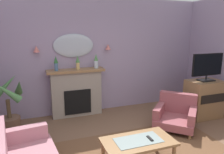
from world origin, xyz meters
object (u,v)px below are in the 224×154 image
object	(u,v)px
mantel_vase_centre	(56,63)
tv_cabinet	(204,99)
mantel_vase_left	(96,61)
wall_mirror	(74,46)
wall_sconce_right	(108,47)
coffee_table	(138,144)
mantel_vase_right	(78,62)
armchair_beside_couch	(176,114)
tv_flatscreen	(207,66)
potted_plant_tall_palm	(9,108)
tv_remote	(150,139)
fireplace	(77,93)
wall_sconce_left	(36,49)

from	to	relation	value
mantel_vase_centre	tv_cabinet	world-z (taller)	mantel_vase_centre
mantel_vase_left	wall_mirror	distance (m)	0.65
wall_sconce_right	coffee_table	distance (m)	2.78
mantel_vase_right	mantel_vase_left	world-z (taller)	mantel_vase_left
armchair_beside_couch	wall_mirror	bearing A→B (deg)	140.68
wall_sconce_right	tv_flatscreen	distance (m)	2.41
wall_sconce_right	armchair_beside_couch	world-z (taller)	wall_sconce_right
wall_mirror	potted_plant_tall_palm	distance (m)	1.98
tv_remote	tv_flatscreen	distance (m)	2.64
fireplace	wall_sconce_left	bearing A→B (deg)	173.84
fireplace	tv_flatscreen	size ratio (longest dim) A/B	1.62
mantel_vase_centre	tv_cabinet	distance (m)	3.62
mantel_vase_right	tv_flatscreen	bearing A→B (deg)	-21.76
mantel_vase_centre	tv_cabinet	size ratio (longest dim) A/B	0.38
wall_sconce_left	tv_cabinet	size ratio (longest dim) A/B	0.16
wall_sconce_left	wall_sconce_right	distance (m)	1.70
tv_flatscreen	potted_plant_tall_palm	bearing A→B (deg)	171.71
tv_remote	tv_cabinet	bearing A→B (deg)	29.61
wall_sconce_right	tv_flatscreen	world-z (taller)	wall_sconce_right
wall_sconce_right	mantel_vase_right	bearing A→B (deg)	-171.47
fireplace	tv_flatscreen	bearing A→B (deg)	-21.90
mantel_vase_centre	wall_sconce_right	bearing A→B (deg)	5.27
wall_mirror	potted_plant_tall_palm	world-z (taller)	wall_mirror
fireplace	wall_sconce_right	bearing A→B (deg)	6.16
mantel_vase_left	armchair_beside_couch	bearing A→B (deg)	-44.76
wall_mirror	armchair_beside_couch	world-z (taller)	wall_mirror
mantel_vase_right	potted_plant_tall_palm	bearing A→B (deg)	-161.93
mantel_vase_left	coffee_table	size ratio (longest dim) A/B	0.31
mantel_vase_centre	tv_remote	world-z (taller)	mantel_vase_centre
wall_sconce_left	tv_cabinet	world-z (taller)	wall_sconce_left
coffee_table	tv_remote	size ratio (longest dim) A/B	6.88
coffee_table	tv_flatscreen	distance (m)	2.80
tv_remote	tv_flatscreen	size ratio (longest dim) A/B	0.19
mantel_vase_centre	armchair_beside_couch	bearing A→B (deg)	-30.48
wall_sconce_right	tv_cabinet	xyz separation A→B (m)	(2.02, -1.23, -1.21)
tv_cabinet	potted_plant_tall_palm	xyz separation A→B (m)	(-4.34, 0.61, 0.10)
mantel_vase_centre	armchair_beside_couch	xyz separation A→B (m)	(2.34, -1.38, -1.04)
armchair_beside_couch	tv_remote	bearing A→B (deg)	-141.05
wall_mirror	tv_cabinet	distance (m)	3.39
tv_remote	tv_flatscreen	xyz separation A→B (m)	(2.20, 1.23, 0.79)
mantel_vase_left	armchair_beside_couch	distance (m)	2.21
fireplace	armchair_beside_couch	xyz separation A→B (m)	(1.89, -1.40, -0.27)
tv_flatscreen	tv_remote	bearing A→B (deg)	-150.80
wall_sconce_left	mantel_vase_left	bearing A→B (deg)	-5.08
armchair_beside_couch	potted_plant_tall_palm	size ratio (longest dim) A/B	0.93
mantel_vase_centre	tv_flatscreen	world-z (taller)	tv_flatscreen
tv_remote	wall_sconce_left	bearing A→B (deg)	121.64
fireplace	armchair_beside_couch	size ratio (longest dim) A/B	1.19
wall_sconce_right	tv_cabinet	world-z (taller)	wall_sconce_right
mantel_vase_right	armchair_beside_couch	distance (m)	2.52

